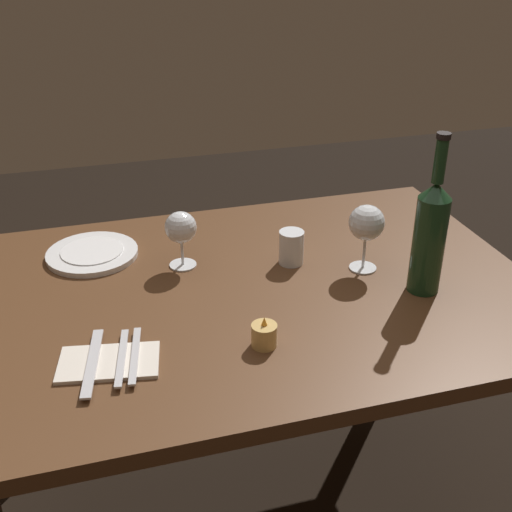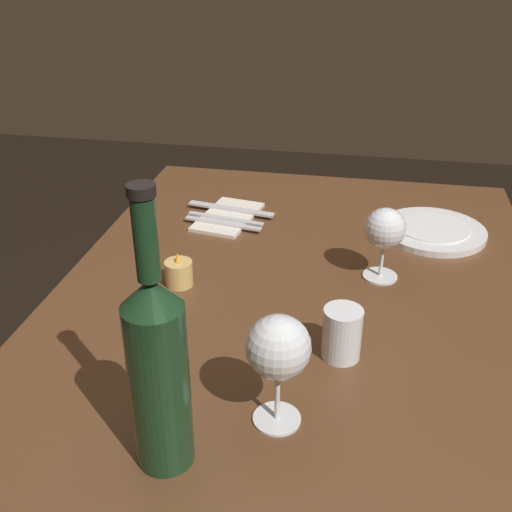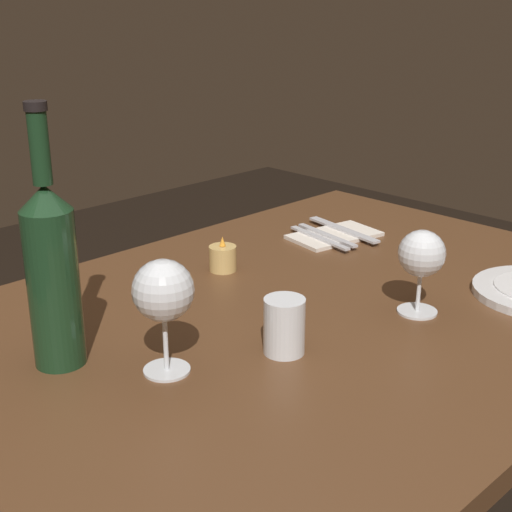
# 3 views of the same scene
# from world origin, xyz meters

# --- Properties ---
(dining_table) EXTENTS (1.30, 0.90, 0.74)m
(dining_table) POSITION_xyz_m (0.00, 0.00, 0.65)
(dining_table) COLOR #56351E
(dining_table) RESTS_ON ground
(wine_glass_left) EXTENTS (0.09, 0.09, 0.16)m
(wine_glass_left) POSITION_xyz_m (-0.28, -0.01, 0.86)
(wine_glass_left) COLOR white
(wine_glass_left) RESTS_ON dining_table
(wine_glass_right) EXTENTS (0.08, 0.08, 0.14)m
(wine_glass_right) POSITION_xyz_m (0.14, -0.14, 0.84)
(wine_glass_right) COLOR white
(wine_glass_right) RESTS_ON dining_table
(wine_bottle) EXTENTS (0.07, 0.07, 0.37)m
(wine_bottle) POSITION_xyz_m (-0.37, 0.12, 0.88)
(wine_bottle) COLOR #19381E
(wine_bottle) RESTS_ON dining_table
(water_tumbler) EXTENTS (0.06, 0.06, 0.08)m
(water_tumbler) POSITION_xyz_m (-0.12, -0.08, 0.78)
(water_tumbler) COLOR white
(water_tumbler) RESTS_ON dining_table
(votive_candle) EXTENTS (0.05, 0.05, 0.07)m
(votive_candle) POSITION_xyz_m (0.04, 0.23, 0.76)
(votive_candle) COLOR #DBB266
(votive_candle) RESTS_ON dining_table
(dinner_plate) EXTENTS (0.23, 0.23, 0.02)m
(dinner_plate) POSITION_xyz_m (0.35, -0.25, 0.75)
(dinner_plate) COLOR white
(dinner_plate) RESTS_ON dining_table
(folded_napkin) EXTENTS (0.21, 0.14, 0.01)m
(folded_napkin) POSITION_xyz_m (0.34, 0.20, 0.74)
(folded_napkin) COLOR silver
(folded_napkin) RESTS_ON dining_table
(fork_inner) EXTENTS (0.05, 0.18, 0.00)m
(fork_inner) POSITION_xyz_m (0.32, 0.20, 0.75)
(fork_inner) COLOR silver
(fork_inner) RESTS_ON folded_napkin
(fork_outer) EXTENTS (0.05, 0.18, 0.00)m
(fork_outer) POSITION_xyz_m (0.29, 0.20, 0.75)
(fork_outer) COLOR silver
(fork_outer) RESTS_ON folded_napkin
(table_knife) EXTENTS (0.06, 0.21, 0.00)m
(table_knife) POSITION_xyz_m (0.37, 0.20, 0.75)
(table_knife) COLOR silver
(table_knife) RESTS_ON folded_napkin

